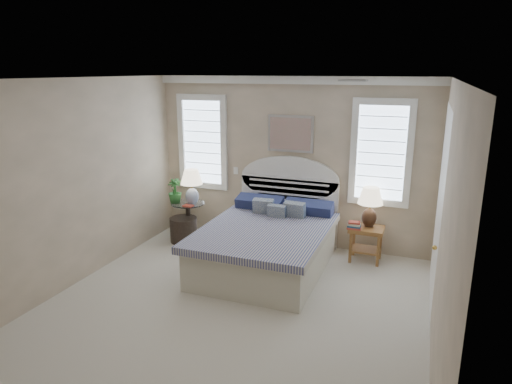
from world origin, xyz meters
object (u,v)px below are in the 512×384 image
object	(u,v)px
floor_pot	(184,229)
lamp_right	(370,202)
bed	(269,241)
side_table_left	(188,217)
nightstand_right	(366,237)
lamp_left	(192,183)

from	to	relation	value
floor_pot	lamp_right	xyz separation A→B (m)	(2.98, 0.33, 0.69)
bed	lamp_right	xyz separation A→B (m)	(1.32, 0.77, 0.51)
floor_pot	lamp_right	world-z (taller)	lamp_right
bed	side_table_left	distance (m)	1.75
side_table_left	nightstand_right	bearing A→B (deg)	1.94
bed	lamp_left	xyz separation A→B (m)	(-1.55, 0.57, 0.60)
bed	nightstand_right	bearing A→B (deg)	28.03
bed	floor_pot	xyz separation A→B (m)	(-1.66, 0.44, -0.18)
lamp_right	nightstand_right	bearing A→B (deg)	-103.12
bed	nightstand_right	distance (m)	1.47
side_table_left	lamp_left	size ratio (longest dim) A/B	1.06
floor_pot	lamp_right	size ratio (longest dim) A/B	0.75
bed	floor_pot	size ratio (longest dim) A/B	5.03
lamp_left	nightstand_right	bearing A→B (deg)	2.48
bed	lamp_left	size ratio (longest dim) A/B	3.84
nightstand_right	lamp_left	world-z (taller)	lamp_left
bed	lamp_right	bearing A→B (deg)	30.19
floor_pot	lamp_right	bearing A→B (deg)	6.32
bed	side_table_left	size ratio (longest dim) A/B	3.61
bed	lamp_left	bearing A→B (deg)	159.81
side_table_left	lamp_left	xyz separation A→B (m)	(0.10, -0.02, 0.60)
floor_pot	lamp_left	distance (m)	0.80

